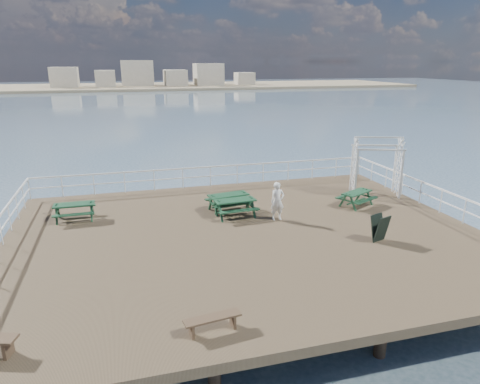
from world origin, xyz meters
name	(u,v)px	position (x,y,z in m)	size (l,w,h in m)	color
ground	(247,237)	(0.00, 0.00, -0.15)	(18.00, 14.00, 0.30)	brown
sea_backdrop	(170,83)	(12.54, 134.07, -0.51)	(300.00, 300.00, 9.20)	#435C70
railing	(229,193)	(-0.07, 2.57, 0.87)	(17.77, 13.76, 1.10)	silver
picnic_table_a	(74,208)	(-6.53, 3.40, 0.51)	(1.64, 1.32, 0.79)	#153A1E
picnic_table_b	(235,204)	(0.06, 2.00, 0.54)	(1.84, 1.53, 0.85)	#153A1E
picnic_table_c	(357,196)	(5.80, 1.85, 0.49)	(1.97, 1.82, 0.77)	#153A1E
picnic_table_d	(228,199)	(-0.03, 2.79, 0.55)	(1.96, 1.68, 0.86)	#153A1E
flat_bench_far	(213,320)	(-2.58, -5.80, 0.31)	(1.46, 0.53, 0.41)	brown
trellis_arbor	(376,169)	(7.60, 3.22, 1.29)	(2.62, 1.95, 2.91)	silver
sandwich_board	(380,228)	(4.52, -2.00, 0.49)	(0.73, 0.64, 1.02)	black
person	(277,201)	(1.67, 1.14, 0.81)	(0.59, 0.39, 1.62)	white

